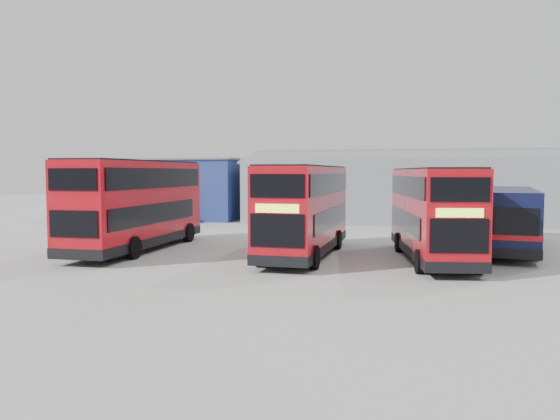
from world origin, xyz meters
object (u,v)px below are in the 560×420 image
Objects in this scene: panel_van at (151,206)px; maintenance_shed at (435,189)px; double_decker_right at (432,215)px; office_block at (176,188)px; single_decker_blue at (507,219)px; double_decker_centre at (305,211)px; double_decker_left at (137,206)px.

maintenance_shed is at bearing 3.65° from panel_van.
double_decker_right is at bearing -48.18° from panel_van.
maintenance_shed is at bearing 78.20° from double_decker_right.
office_block is at bearing 128.89° from double_decker_right.
double_decker_right is 0.86× the size of single_decker_blue.
maintenance_shed is 17.02m from single_decker_blue.
double_decker_centre is 20.96m from panel_van.
double_decker_right is (-1.44, -21.30, -0.53)m from maintenance_shed.
single_decker_blue is 2.10× the size of panel_van.
office_block is 20.14m from double_decker_left.
double_decker_right is 6.05m from single_decker_blue.
double_decker_left is (-15.95, -21.22, -0.33)m from maintenance_shed.
office_block is 22.09m from maintenance_shed.
panel_van is (-0.22, -4.59, -1.29)m from office_block.
double_decker_centre is at bearing -52.53° from office_block.
double_decker_left is 14.51m from double_decker_right.
maintenance_shed is 23.22m from panel_van.
maintenance_shed reaches higher than single_decker_blue.
double_decker_centre is (8.70, -0.03, -0.14)m from double_decker_left.
panel_van is (-20.78, 14.71, -0.79)m from double_decker_right.
office_block reaches higher than double_decker_left.
double_decker_centre is 10.79m from single_decker_blue.
panel_van is at bearing -65.85° from double_decker_left.
maintenance_shed reaches higher than double_decker_left.
double_decker_left reaches higher than panel_van.
double_decker_left is 1.94× the size of panel_van.
double_decker_centre is (-7.25, -21.24, -0.47)m from maintenance_shed.
maintenance_shed is 2.80× the size of double_decker_left.
office_block is at bearing -21.59° from single_decker_blue.
double_decker_left is 0.92× the size of single_decker_blue.
maintenance_shed is 22.45m from double_decker_centre.
double_decker_centre is at bearing 171.46° from double_decker_right.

